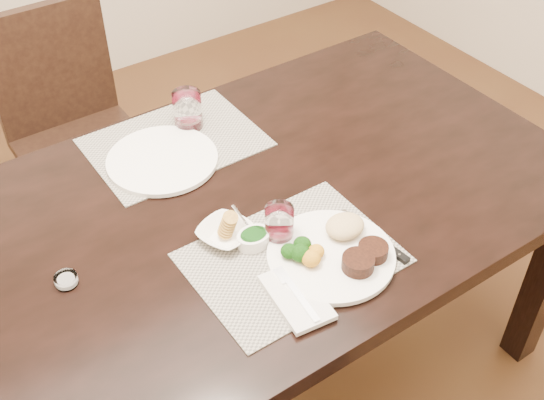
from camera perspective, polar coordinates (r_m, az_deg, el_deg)
ground_plane at (r=2.24m, az=-4.67°, el=-15.89°), size 4.50×4.50×0.00m
dining_table at (r=1.72m, az=-5.88°, el=-3.79°), size 2.00×1.00×0.75m
chair_far at (r=2.51m, az=-16.40°, el=6.24°), size 0.42×0.42×0.90m
placemat_near at (r=1.57m, az=1.66°, el=-4.85°), size 0.46×0.34×0.00m
placemat_far at (r=1.92m, az=-8.14°, el=4.79°), size 0.46×0.34×0.00m
dinner_plate at (r=1.56m, az=5.45°, el=-4.23°), size 0.29×0.29×0.05m
napkin_fork at (r=1.48m, az=2.06°, el=-8.09°), size 0.12×0.19×0.02m
steak_knife at (r=1.61m, az=9.39°, el=-3.65°), size 0.03×0.22×0.01m
cracker_bowl at (r=1.60m, az=-3.94°, el=-2.75°), size 0.16×0.16×0.05m
sauce_ramekin at (r=1.58m, az=-1.54°, el=-3.21°), size 0.08×0.12×0.07m
wine_glass_near at (r=1.58m, az=0.61°, el=-2.13°), size 0.07×0.07×0.09m
far_plate at (r=1.85m, az=-9.17°, el=3.34°), size 0.30×0.30×0.01m
wine_glass_far at (r=1.94m, az=-7.06°, el=7.34°), size 0.08×0.08×0.11m
salt_cellar at (r=1.57m, az=-16.83°, el=-6.45°), size 0.05×0.05×0.02m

